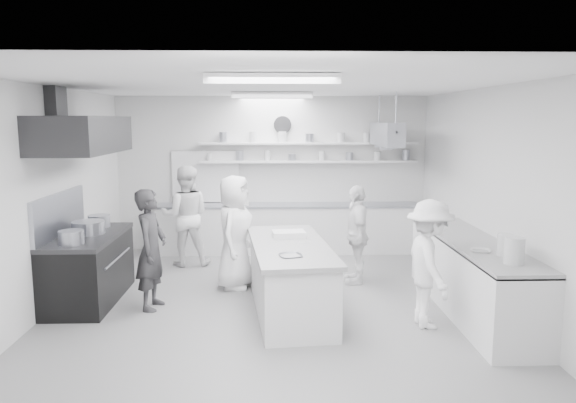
{
  "coord_description": "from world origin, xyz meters",
  "views": [
    {
      "loc": [
        -0.01,
        -7.17,
        2.56
      ],
      "look_at": [
        0.22,
        0.6,
        1.39
      ],
      "focal_mm": 34.09,
      "sensor_mm": 36.0,
      "label": 1
    }
  ],
  "objects_px": {
    "right_counter": "(472,277)",
    "cook_back": "(186,216)",
    "stove": "(89,270)",
    "cook_stove": "(151,249)",
    "prep_island": "(290,279)",
    "back_counter": "(288,229)"
  },
  "relations": [
    {
      "from": "right_counter",
      "to": "cook_back",
      "type": "xyz_separation_m",
      "value": [
        -4.18,
        2.51,
        0.41
      ]
    },
    {
      "from": "stove",
      "to": "cook_back",
      "type": "xyz_separation_m",
      "value": [
        1.07,
        1.91,
        0.43
      ]
    },
    {
      "from": "stove",
      "to": "cook_stove",
      "type": "distance_m",
      "value": 1.08
    },
    {
      "from": "stove",
      "to": "right_counter",
      "type": "height_order",
      "value": "right_counter"
    },
    {
      "from": "cook_stove",
      "to": "cook_back",
      "type": "distance_m",
      "value": 2.25
    },
    {
      "from": "prep_island",
      "to": "cook_stove",
      "type": "xyz_separation_m",
      "value": [
        -1.87,
        0.18,
        0.38
      ]
    },
    {
      "from": "back_counter",
      "to": "cook_stove",
      "type": "height_order",
      "value": "cook_stove"
    },
    {
      "from": "back_counter",
      "to": "right_counter",
      "type": "relative_size",
      "value": 1.52
    },
    {
      "from": "cook_back",
      "to": "back_counter",
      "type": "bearing_deg",
      "value": -159.03
    },
    {
      "from": "stove",
      "to": "right_counter",
      "type": "xyz_separation_m",
      "value": [
        5.25,
        -0.6,
        0.02
      ]
    },
    {
      "from": "right_counter",
      "to": "cook_stove",
      "type": "xyz_separation_m",
      "value": [
        -4.29,
        0.27,
        0.35
      ]
    },
    {
      "from": "back_counter",
      "to": "stove",
      "type": "bearing_deg",
      "value": -136.01
    },
    {
      "from": "prep_island",
      "to": "cook_back",
      "type": "distance_m",
      "value": 3.02
    },
    {
      "from": "stove",
      "to": "cook_back",
      "type": "bearing_deg",
      "value": 60.7
    },
    {
      "from": "stove",
      "to": "prep_island",
      "type": "height_order",
      "value": "stove"
    },
    {
      "from": "back_counter",
      "to": "cook_back",
      "type": "distance_m",
      "value": 2.08
    },
    {
      "from": "cook_stove",
      "to": "right_counter",
      "type": "bearing_deg",
      "value": -86.55
    },
    {
      "from": "right_counter",
      "to": "cook_back",
      "type": "height_order",
      "value": "cook_back"
    },
    {
      "from": "stove",
      "to": "prep_island",
      "type": "distance_m",
      "value": 2.87
    },
    {
      "from": "right_counter",
      "to": "cook_back",
      "type": "relative_size",
      "value": 1.87
    },
    {
      "from": "cook_stove",
      "to": "cook_back",
      "type": "height_order",
      "value": "cook_back"
    },
    {
      "from": "right_counter",
      "to": "cook_stove",
      "type": "relative_size",
      "value": 2.01
    }
  ]
}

